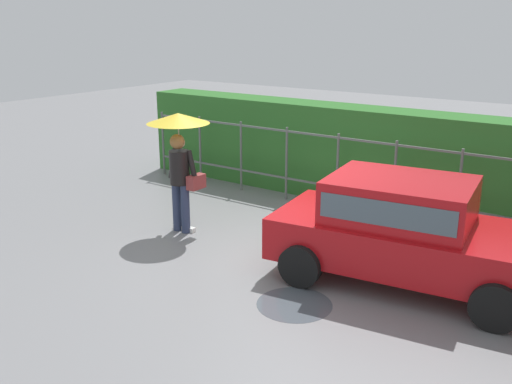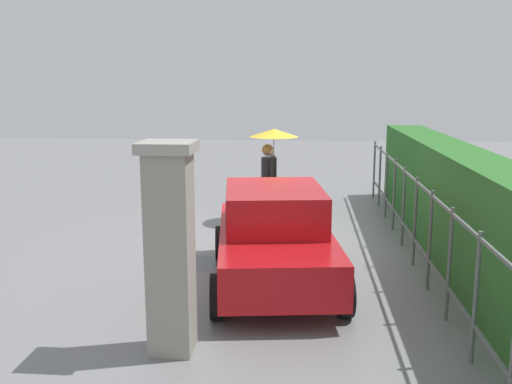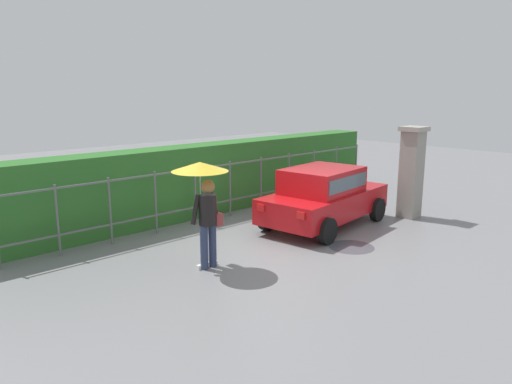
{
  "view_description": "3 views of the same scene",
  "coord_description": "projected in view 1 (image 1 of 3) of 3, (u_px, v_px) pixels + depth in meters",
  "views": [
    {
      "loc": [
        4.27,
        -7.03,
        3.52
      ],
      "look_at": [
        -0.59,
        -0.15,
        0.98
      ],
      "focal_mm": 39.81,
      "sensor_mm": 36.0,
      "label": 1
    },
    {
      "loc": [
        10.06,
        0.57,
        3.05
      ],
      "look_at": [
        0.05,
        -0.27,
        1.1
      ],
      "focal_mm": 39.92,
      "sensor_mm": 36.0,
      "label": 2
    },
    {
      "loc": [
        -7.5,
        -7.14,
        3.36
      ],
      "look_at": [
        -0.56,
        0.2,
        1.2
      ],
      "focal_mm": 33.7,
      "sensor_mm": 36.0,
      "label": 3
    }
  ],
  "objects": [
    {
      "name": "puddle_near",
      "position": [
        294.0,
        304.0,
        7.35
      ],
      "size": [
        0.99,
        0.99,
        0.0
      ],
      "primitive_type": "cylinder",
      "color": "#4C545B",
      "rests_on": "ground"
    },
    {
      "name": "hedge_row",
      "position": [
        411.0,
        162.0,
        10.8
      ],
      "size": [
        12.49,
        0.9,
        1.9
      ],
      "primitive_type": "cube",
      "color": "#2D6B28",
      "rests_on": "ground"
    },
    {
      "name": "pedestrian",
      "position": [
        180.0,
        144.0,
        9.55
      ],
      "size": [
        1.06,
        1.06,
        2.05
      ],
      "rotation": [
        0.0,
        0.0,
        1.57
      ],
      "color": "#2D3856",
      "rests_on": "ground"
    },
    {
      "name": "ground_plane",
      "position": [
        292.0,
        256.0,
        8.87
      ],
      "size": [
        40.0,
        40.0,
        0.0
      ],
      "primitive_type": "plane",
      "color": "slate"
    },
    {
      "name": "fence_section",
      "position": [
        394.0,
        178.0,
        10.21
      ],
      "size": [
        11.54,
        0.05,
        1.5
      ],
      "color": "#59605B",
      "rests_on": "ground"
    },
    {
      "name": "car",
      "position": [
        405.0,
        227.0,
        7.81
      ],
      "size": [
        3.89,
        2.23,
        1.48
      ],
      "rotation": [
        0.0,
        0.0,
        0.13
      ],
      "color": "#B71116",
      "rests_on": "ground"
    }
  ]
}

